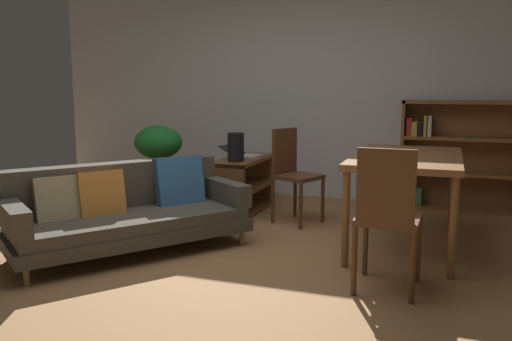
{
  "coord_description": "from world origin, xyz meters",
  "views": [
    {
      "loc": [
        1.64,
        -3.63,
        1.34
      ],
      "look_at": [
        0.13,
        0.54,
        0.64
      ],
      "focal_mm": 37.36,
      "sensor_mm": 36.0,
      "label": 1
    }
  ],
  "objects_px": {
    "fabric_couch": "(126,210)",
    "bookshelf": "(457,156)",
    "potted_floor_plant": "(159,152)",
    "dining_chair_near": "(293,170)",
    "media_console": "(243,185)",
    "dining_table": "(407,164)",
    "dining_chair_far": "(388,212)",
    "open_laptop": "(243,154)",
    "desk_speaker": "(236,147)"
  },
  "relations": [
    {
      "from": "open_laptop",
      "to": "dining_table",
      "type": "distance_m",
      "value": 2.0
    },
    {
      "from": "media_console",
      "to": "dining_chair_near",
      "type": "bearing_deg",
      "value": -21.28
    },
    {
      "from": "fabric_couch",
      "to": "desk_speaker",
      "type": "relative_size",
      "value": 6.78
    },
    {
      "from": "desk_speaker",
      "to": "dining_chair_near",
      "type": "height_order",
      "value": "dining_chair_near"
    },
    {
      "from": "bookshelf",
      "to": "dining_chair_near",
      "type": "bearing_deg",
      "value": -143.11
    },
    {
      "from": "fabric_couch",
      "to": "dining_table",
      "type": "xyz_separation_m",
      "value": [
        2.16,
        0.88,
        0.37
      ]
    },
    {
      "from": "potted_floor_plant",
      "to": "media_console",
      "type": "bearing_deg",
      "value": 15.28
    },
    {
      "from": "open_laptop",
      "to": "potted_floor_plant",
      "type": "xyz_separation_m",
      "value": [
        -0.83,
        -0.38,
        0.02
      ]
    },
    {
      "from": "desk_speaker",
      "to": "dining_chair_near",
      "type": "bearing_deg",
      "value": 2.98
    },
    {
      "from": "fabric_couch",
      "to": "media_console",
      "type": "bearing_deg",
      "value": 75.67
    },
    {
      "from": "potted_floor_plant",
      "to": "dining_chair_near",
      "type": "xyz_separation_m",
      "value": [
        1.51,
        0.0,
        -0.12
      ]
    },
    {
      "from": "dining_chair_near",
      "to": "open_laptop",
      "type": "bearing_deg",
      "value": 150.91
    },
    {
      "from": "desk_speaker",
      "to": "potted_floor_plant",
      "type": "height_order",
      "value": "potted_floor_plant"
    },
    {
      "from": "fabric_couch",
      "to": "desk_speaker",
      "type": "xyz_separation_m",
      "value": [
        0.44,
        1.33,
        0.39
      ]
    },
    {
      "from": "media_console",
      "to": "bookshelf",
      "type": "distance_m",
      "value": 2.36
    },
    {
      "from": "bookshelf",
      "to": "media_console",
      "type": "bearing_deg",
      "value": -157.13
    },
    {
      "from": "open_laptop",
      "to": "fabric_couch",
      "type": "bearing_deg",
      "value": -101.52
    },
    {
      "from": "dining_chair_far",
      "to": "bookshelf",
      "type": "bearing_deg",
      "value": 80.93
    },
    {
      "from": "potted_floor_plant",
      "to": "dining_table",
      "type": "bearing_deg",
      "value": -10.47
    },
    {
      "from": "fabric_couch",
      "to": "bookshelf",
      "type": "relative_size",
      "value": 1.5
    },
    {
      "from": "open_laptop",
      "to": "dining_table",
      "type": "relative_size",
      "value": 0.3
    },
    {
      "from": "dining_chair_near",
      "to": "bookshelf",
      "type": "bearing_deg",
      "value": 36.89
    },
    {
      "from": "dining_table",
      "to": "bookshelf",
      "type": "relative_size",
      "value": 1.14
    },
    {
      "from": "fabric_couch",
      "to": "bookshelf",
      "type": "distance_m",
      "value": 3.6
    },
    {
      "from": "media_console",
      "to": "open_laptop",
      "type": "height_order",
      "value": "open_laptop"
    },
    {
      "from": "open_laptop",
      "to": "dining_chair_far",
      "type": "height_order",
      "value": "dining_chair_far"
    },
    {
      "from": "dining_chair_far",
      "to": "media_console",
      "type": "bearing_deg",
      "value": 133.04
    },
    {
      "from": "fabric_couch",
      "to": "media_console",
      "type": "xyz_separation_m",
      "value": [
        0.41,
        1.61,
        -0.05
      ]
    },
    {
      "from": "dining_chair_near",
      "to": "dining_chair_far",
      "type": "distance_m",
      "value": 1.93
    },
    {
      "from": "dining_table",
      "to": "dining_chair_near",
      "type": "bearing_deg",
      "value": 156.59
    },
    {
      "from": "desk_speaker",
      "to": "dining_chair_far",
      "type": "xyz_separation_m",
      "value": [
        1.69,
        -1.56,
        -0.19
      ]
    },
    {
      "from": "media_console",
      "to": "potted_floor_plant",
      "type": "xyz_separation_m",
      "value": [
        -0.89,
        -0.24,
        0.35
      ]
    },
    {
      "from": "open_laptop",
      "to": "bookshelf",
      "type": "xyz_separation_m",
      "value": [
        2.21,
        0.77,
        -0.02
      ]
    },
    {
      "from": "dining_table",
      "to": "bookshelf",
      "type": "height_order",
      "value": "bookshelf"
    },
    {
      "from": "dining_table",
      "to": "bookshelf",
      "type": "bearing_deg",
      "value": 76.08
    },
    {
      "from": "dining_chair_far",
      "to": "fabric_couch",
      "type": "bearing_deg",
      "value": 173.84
    },
    {
      "from": "open_laptop",
      "to": "dining_chair_near",
      "type": "relative_size",
      "value": 0.48
    },
    {
      "from": "desk_speaker",
      "to": "dining_table",
      "type": "relative_size",
      "value": 0.2
    },
    {
      "from": "dining_table",
      "to": "dining_chair_far",
      "type": "height_order",
      "value": "dining_chair_far"
    },
    {
      "from": "fabric_couch",
      "to": "potted_floor_plant",
      "type": "xyz_separation_m",
      "value": [
        -0.48,
        1.36,
        0.3
      ]
    },
    {
      "from": "potted_floor_plant",
      "to": "dining_chair_far",
      "type": "bearing_deg",
      "value": -31.49
    },
    {
      "from": "desk_speaker",
      "to": "dining_chair_near",
      "type": "distance_m",
      "value": 0.63
    },
    {
      "from": "open_laptop",
      "to": "dining_chair_near",
      "type": "distance_m",
      "value": 0.78
    },
    {
      "from": "fabric_couch",
      "to": "potted_floor_plant",
      "type": "distance_m",
      "value": 1.48
    },
    {
      "from": "potted_floor_plant",
      "to": "dining_table",
      "type": "relative_size",
      "value": 0.62
    },
    {
      "from": "dining_table",
      "to": "dining_chair_far",
      "type": "xyz_separation_m",
      "value": [
        -0.03,
        -1.11,
        -0.17
      ]
    },
    {
      "from": "media_console",
      "to": "desk_speaker",
      "type": "bearing_deg",
      "value": -84.39
    },
    {
      "from": "media_console",
      "to": "dining_chair_near",
      "type": "height_order",
      "value": "dining_chair_near"
    },
    {
      "from": "dining_chair_near",
      "to": "dining_chair_far",
      "type": "relative_size",
      "value": 0.97
    },
    {
      "from": "potted_floor_plant",
      "to": "bookshelf",
      "type": "height_order",
      "value": "bookshelf"
    }
  ]
}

